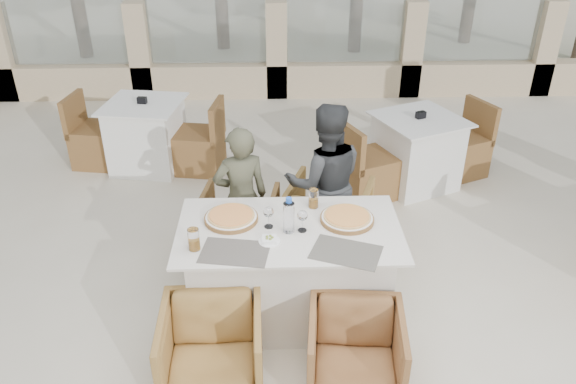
{
  "coord_description": "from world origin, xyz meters",
  "views": [
    {
      "loc": [
        -0.08,
        -3.41,
        2.97
      ],
      "look_at": [
        0.03,
        0.22,
        0.9
      ],
      "focal_mm": 35.0,
      "sensor_mm": 36.0,
      "label": 1
    }
  ],
  "objects_px": {
    "pizza_right": "(347,218)",
    "bg_table_b": "(416,152)",
    "armchair_far_left": "(239,225)",
    "olive_dish": "(269,239)",
    "water_bottle": "(289,215)",
    "armchair_near_left": "(212,350)",
    "wine_glass_near": "(302,220)",
    "pizza_left": "(231,217)",
    "dining_table": "(289,272)",
    "armchair_near_right": "(355,352)",
    "beer_glass_right": "(313,198)",
    "beer_glass_left": "(194,239)",
    "diner_left": "(241,198)",
    "bg_table_a": "(147,135)",
    "diner_right": "(325,183)",
    "armchair_far_right": "(328,217)",
    "wine_glass_centre": "(269,216)"
  },
  "relations": [
    {
      "from": "pizza_right",
      "to": "bg_table_b",
      "type": "distance_m",
      "value": 2.22
    },
    {
      "from": "armchair_far_left",
      "to": "olive_dish",
      "type": "bearing_deg",
      "value": 115.04
    },
    {
      "from": "water_bottle",
      "to": "olive_dish",
      "type": "xyz_separation_m",
      "value": [
        -0.14,
        -0.13,
        -0.11
      ]
    },
    {
      "from": "olive_dish",
      "to": "armchair_near_left",
      "type": "bearing_deg",
      "value": -125.37
    },
    {
      "from": "wine_glass_near",
      "to": "armchair_far_left",
      "type": "distance_m",
      "value": 1.11
    },
    {
      "from": "armchair_near_left",
      "to": "bg_table_b",
      "type": "xyz_separation_m",
      "value": [
        1.94,
        2.72,
        0.08
      ]
    },
    {
      "from": "wine_glass_near",
      "to": "armchair_near_left",
      "type": "height_order",
      "value": "wine_glass_near"
    },
    {
      "from": "pizza_left",
      "to": "armchair_far_left",
      "type": "xyz_separation_m",
      "value": [
        0.0,
        0.66,
        -0.49
      ]
    },
    {
      "from": "water_bottle",
      "to": "bg_table_b",
      "type": "height_order",
      "value": "water_bottle"
    },
    {
      "from": "dining_table",
      "to": "bg_table_b",
      "type": "height_order",
      "value": "same"
    },
    {
      "from": "dining_table",
      "to": "armchair_far_left",
      "type": "distance_m",
      "value": 0.89
    },
    {
      "from": "armchair_far_left",
      "to": "armchair_near_right",
      "type": "distance_m",
      "value": 1.72
    },
    {
      "from": "armchair_near_left",
      "to": "armchair_near_right",
      "type": "distance_m",
      "value": 0.92
    },
    {
      "from": "olive_dish",
      "to": "armchair_near_left",
      "type": "xyz_separation_m",
      "value": [
        -0.38,
        -0.53,
        -0.49
      ]
    },
    {
      "from": "water_bottle",
      "to": "beer_glass_right",
      "type": "bearing_deg",
      "value": 59.07
    },
    {
      "from": "armchair_far_left",
      "to": "armchair_near_left",
      "type": "height_order",
      "value": "armchair_far_left"
    },
    {
      "from": "water_bottle",
      "to": "armchair_near_left",
      "type": "height_order",
      "value": "water_bottle"
    },
    {
      "from": "armchair_near_left",
      "to": "armchair_near_right",
      "type": "height_order",
      "value": "armchair_near_left"
    },
    {
      "from": "pizza_left",
      "to": "armchair_near_right",
      "type": "distance_m",
      "value": 1.29
    },
    {
      "from": "beer_glass_right",
      "to": "bg_table_b",
      "type": "distance_m",
      "value": 2.18
    },
    {
      "from": "beer_glass_left",
      "to": "olive_dish",
      "type": "bearing_deg",
      "value": 7.72
    },
    {
      "from": "wine_glass_near",
      "to": "armchair_near_left",
      "type": "relative_size",
      "value": 0.28
    },
    {
      "from": "pizza_right",
      "to": "diner_left",
      "type": "relative_size",
      "value": 0.31
    },
    {
      "from": "water_bottle",
      "to": "bg_table_a",
      "type": "bearing_deg",
      "value": 120.66
    },
    {
      "from": "dining_table",
      "to": "beer_glass_left",
      "type": "distance_m",
      "value": 0.83
    },
    {
      "from": "beer_glass_left",
      "to": "bg_table_a",
      "type": "bearing_deg",
      "value": 107.77
    },
    {
      "from": "dining_table",
      "to": "diner_right",
      "type": "xyz_separation_m",
      "value": [
        0.32,
        0.78,
        0.32
      ]
    },
    {
      "from": "olive_dish",
      "to": "diner_left",
      "type": "bearing_deg",
      "value": 105.48
    },
    {
      "from": "olive_dish",
      "to": "bg_table_a",
      "type": "bearing_deg",
      "value": 117.22
    },
    {
      "from": "beer_glass_left",
      "to": "armchair_far_left",
      "type": "distance_m",
      "value": 1.18
    },
    {
      "from": "wine_glass_near",
      "to": "beer_glass_right",
      "type": "relative_size",
      "value": 1.24
    },
    {
      "from": "beer_glass_right",
      "to": "diner_right",
      "type": "bearing_deg",
      "value": 74.76
    },
    {
      "from": "pizza_left",
      "to": "beer_glass_right",
      "type": "height_order",
      "value": "beer_glass_right"
    },
    {
      "from": "beer_glass_left",
      "to": "olive_dish",
      "type": "height_order",
      "value": "beer_glass_left"
    },
    {
      "from": "diner_left",
      "to": "wine_glass_near",
      "type": "bearing_deg",
      "value": 108.03
    },
    {
      "from": "diner_right",
      "to": "armchair_far_right",
      "type": "bearing_deg",
      "value": -124.67
    },
    {
      "from": "diner_right",
      "to": "pizza_left",
      "type": "bearing_deg",
      "value": 37.98
    },
    {
      "from": "pizza_right",
      "to": "armchair_far_right",
      "type": "distance_m",
      "value": 0.9
    },
    {
      "from": "pizza_left",
      "to": "bg_table_a",
      "type": "bearing_deg",
      "value": 114.72
    },
    {
      "from": "dining_table",
      "to": "armchair_near_left",
      "type": "distance_m",
      "value": 0.87
    },
    {
      "from": "dining_table",
      "to": "bg_table_b",
      "type": "xyz_separation_m",
      "value": [
        1.42,
        2.03,
        0.0
      ]
    },
    {
      "from": "wine_glass_centre",
      "to": "wine_glass_near",
      "type": "relative_size",
      "value": 1.0
    },
    {
      "from": "bg_table_a",
      "to": "dining_table",
      "type": "bearing_deg",
      "value": -50.02
    },
    {
      "from": "diner_right",
      "to": "wine_glass_near",
      "type": "bearing_deg",
      "value": 70.41
    },
    {
      "from": "wine_glass_centre",
      "to": "diner_right",
      "type": "height_order",
      "value": "diner_right"
    },
    {
      "from": "pizza_right",
      "to": "diner_left",
      "type": "bearing_deg",
      "value": 143.17
    },
    {
      "from": "pizza_right",
      "to": "pizza_left",
      "type": "bearing_deg",
      "value": 177.61
    },
    {
      "from": "beer_glass_left",
      "to": "diner_right",
      "type": "distance_m",
      "value": 1.41
    },
    {
      "from": "water_bottle",
      "to": "armchair_near_left",
      "type": "distance_m",
      "value": 1.03
    },
    {
      "from": "pizza_left",
      "to": "diner_left",
      "type": "distance_m",
      "value": 0.59
    }
  ]
}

